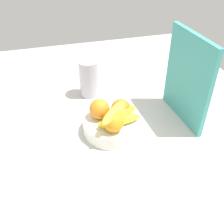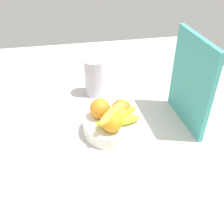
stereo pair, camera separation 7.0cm
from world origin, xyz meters
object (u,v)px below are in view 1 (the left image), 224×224
orange_front_left (100,109)px  banana_bunch (117,116)px  orange_front_right (113,122)px  thermos_tumbler (89,78)px  fruit_bowl (112,126)px  orange_center (121,109)px  cutting_board (187,79)px

orange_front_left → banana_bunch: bearing=39.3°
orange_front_right → thermos_tumbler: bearing=-176.6°
fruit_bowl → banana_bunch: banana_bunch is taller
orange_center → banana_bunch: size_ratio=0.45×
orange_front_left → orange_center: same height
orange_center → thermos_tumbler: (-27.84, -6.89, -0.66)cm
fruit_bowl → orange_center: orange_center is taller
orange_front_right → banana_bunch: 3.26cm
cutting_board → fruit_bowl: bearing=-90.3°
orange_front_right → orange_center: (-6.48, 4.84, 0.00)cm
orange_center → cutting_board: cutting_board is taller
orange_front_left → thermos_tumbler: bearing=177.7°
banana_bunch → cutting_board: (-5.09, 29.42, 8.44)cm
fruit_bowl → cutting_board: bearing=93.5°
orange_front_right → thermos_tumbler: thermos_tumbler is taller
thermos_tumbler → orange_front_right: bearing=3.4°
fruit_bowl → cutting_board: size_ratio=0.62×
orange_front_right → orange_front_left: bearing=-160.9°
cutting_board → thermos_tumbler: cutting_board is taller
fruit_bowl → cutting_board: 34.30cm
orange_front_left → orange_center: size_ratio=1.00×
banana_bunch → thermos_tumbler: thermos_tumbler is taller
orange_front_left → orange_front_right: 9.32cm
cutting_board → orange_center: bearing=-91.7°
orange_center → thermos_tumbler: thermos_tumbler is taller
orange_front_left → orange_front_right: size_ratio=1.00×
fruit_bowl → orange_center: size_ratio=2.85×
orange_center → thermos_tumbler: 28.68cm
cutting_board → orange_front_right: bearing=-80.6°
orange_front_left → cutting_board: size_ratio=0.22×
fruit_bowl → thermos_tumbler: bearing=-173.9°
fruit_bowl → banana_bunch: size_ratio=1.27×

